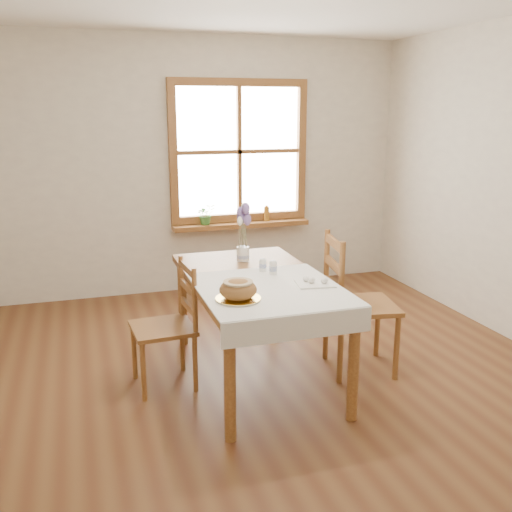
{
  "coord_description": "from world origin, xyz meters",
  "views": [
    {
      "loc": [
        -1.14,
        -3.31,
        1.87
      ],
      "look_at": [
        0.0,
        0.3,
        0.9
      ],
      "focal_mm": 40.0,
      "sensor_mm": 36.0,
      "label": 1
    }
  ],
  "objects_px": {
    "chair_right": "(362,303)",
    "flower_vase": "(243,255)",
    "dining_table": "(256,289)",
    "bread_plate": "(238,299)",
    "chair_left": "(163,326)"
  },
  "relations": [
    {
      "from": "chair_right",
      "to": "flower_vase",
      "type": "bearing_deg",
      "value": 64.62
    },
    {
      "from": "dining_table",
      "to": "flower_vase",
      "type": "relative_size",
      "value": 14.83
    },
    {
      "from": "bread_plate",
      "to": "dining_table",
      "type": "bearing_deg",
      "value": 60.84
    },
    {
      "from": "chair_right",
      "to": "dining_table",
      "type": "bearing_deg",
      "value": 92.34
    },
    {
      "from": "bread_plate",
      "to": "chair_right",
      "type": "bearing_deg",
      "value": 19.33
    },
    {
      "from": "dining_table",
      "to": "flower_vase",
      "type": "distance_m",
      "value": 0.45
    },
    {
      "from": "chair_right",
      "to": "bread_plate",
      "type": "bearing_deg",
      "value": 119.44
    },
    {
      "from": "chair_right",
      "to": "bread_plate",
      "type": "height_order",
      "value": "chair_right"
    },
    {
      "from": "dining_table",
      "to": "bread_plate",
      "type": "relative_size",
      "value": 6.02
    },
    {
      "from": "chair_left",
      "to": "bread_plate",
      "type": "relative_size",
      "value": 3.3
    },
    {
      "from": "chair_left",
      "to": "chair_right",
      "type": "relative_size",
      "value": 0.86
    },
    {
      "from": "chair_right",
      "to": "flower_vase",
      "type": "height_order",
      "value": "chair_right"
    },
    {
      "from": "dining_table",
      "to": "bread_plate",
      "type": "bearing_deg",
      "value": -119.16
    },
    {
      "from": "chair_right",
      "to": "bread_plate",
      "type": "distance_m",
      "value": 1.12
    },
    {
      "from": "dining_table",
      "to": "flower_vase",
      "type": "bearing_deg",
      "value": 85.99
    }
  ]
}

